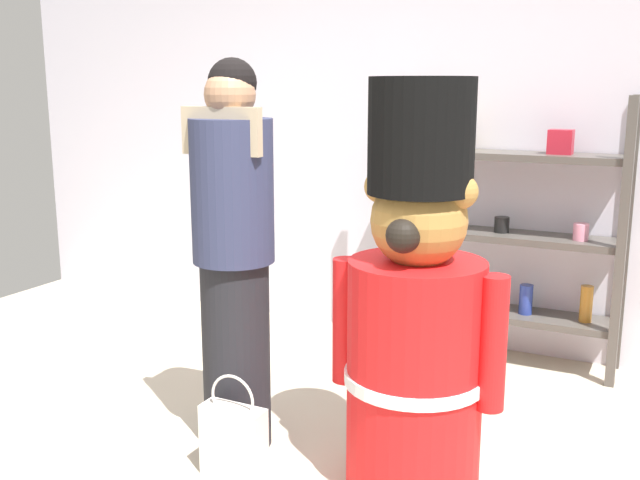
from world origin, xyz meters
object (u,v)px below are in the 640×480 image
person_shopper (234,254)px  shopping_bag (234,439)px  merchandise_shelf (501,231)px  teddy_bear_guard (416,319)px

person_shopper → shopping_bag: (0.14, -0.26, -0.73)m
merchandise_shelf → shopping_bag: size_ratio=3.46×
teddy_bear_guard → shopping_bag: bearing=-159.8°
merchandise_shelf → person_shopper: (-0.80, -1.62, 0.12)m
merchandise_shelf → shopping_bag: merchandise_shelf is taller
teddy_bear_guard → shopping_bag: (-0.70, -0.26, -0.56)m
merchandise_shelf → teddy_bear_guard: teddy_bear_guard is taller
teddy_bear_guard → person_shopper: person_shopper is taller
teddy_bear_guard → shopping_bag: size_ratio=3.64×
shopping_bag → merchandise_shelf: bearing=70.6°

